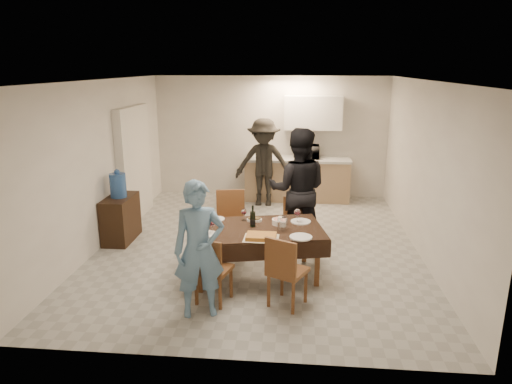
% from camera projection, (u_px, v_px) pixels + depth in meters
% --- Properties ---
extents(floor, '(5.00, 6.00, 0.02)m').
position_uv_depth(floor, '(258.00, 245.00, 7.39)').
color(floor, '#A5A5A0').
rests_on(floor, ground).
extents(ceiling, '(5.00, 6.00, 0.02)m').
position_uv_depth(ceiling, '(259.00, 80.00, 6.69)').
color(ceiling, white).
rests_on(ceiling, wall_back).
extents(wall_back, '(5.00, 0.02, 2.60)m').
position_uv_depth(wall_back, '(270.00, 137.00, 9.92)').
color(wall_back, silver).
rests_on(wall_back, floor).
extents(wall_front, '(5.00, 0.02, 2.60)m').
position_uv_depth(wall_front, '(230.00, 237.00, 4.16)').
color(wall_front, silver).
rests_on(wall_front, floor).
extents(wall_left, '(0.02, 6.00, 2.60)m').
position_uv_depth(wall_left, '(102.00, 164.00, 7.26)').
color(wall_left, silver).
rests_on(wall_left, floor).
extents(wall_right, '(0.02, 6.00, 2.60)m').
position_uv_depth(wall_right, '(425.00, 170.00, 6.82)').
color(wall_right, silver).
rests_on(wall_right, floor).
extents(stub_partition, '(0.15, 1.40, 2.10)m').
position_uv_depth(stub_partition, '(135.00, 163.00, 8.47)').
color(stub_partition, silver).
rests_on(stub_partition, floor).
extents(kitchen_base_cabinet, '(2.20, 0.60, 0.86)m').
position_uv_depth(kitchen_base_cabinet, '(297.00, 180.00, 9.79)').
color(kitchen_base_cabinet, '#9E805E').
rests_on(kitchen_base_cabinet, floor).
extents(kitchen_worktop, '(2.24, 0.64, 0.05)m').
position_uv_depth(kitchen_worktop, '(298.00, 159.00, 9.67)').
color(kitchen_worktop, '#B6B6B1').
rests_on(kitchen_worktop, kitchen_base_cabinet).
extents(upper_cabinet, '(1.20, 0.34, 0.70)m').
position_uv_depth(upper_cabinet, '(313.00, 113.00, 9.52)').
color(upper_cabinet, white).
rests_on(upper_cabinet, wall_back).
extents(dining_table, '(1.95, 1.38, 0.70)m').
position_uv_depth(dining_table, '(256.00, 230.00, 6.15)').
color(dining_table, black).
rests_on(dining_table, floor).
extents(chair_near_left, '(0.48, 0.49, 0.47)m').
position_uv_depth(chair_near_left, '(212.00, 264.00, 5.43)').
color(chair_near_left, brown).
rests_on(chair_near_left, floor).
extents(chair_near_right, '(0.55, 0.57, 0.48)m').
position_uv_depth(chair_near_right, '(288.00, 266.00, 5.34)').
color(chair_near_right, brown).
rests_on(chair_near_right, floor).
extents(chair_far_left, '(0.51, 0.52, 0.52)m').
position_uv_depth(chair_far_left, '(230.00, 219.00, 6.84)').
color(chair_far_left, brown).
rests_on(chair_far_left, floor).
extents(chair_far_right, '(0.52, 0.53, 0.47)m').
position_uv_depth(chair_far_right, '(290.00, 224.00, 6.78)').
color(chair_far_right, brown).
rests_on(chair_far_right, floor).
extents(console, '(0.40, 0.80, 0.74)m').
position_uv_depth(console, '(121.00, 219.00, 7.51)').
color(console, black).
rests_on(console, floor).
extents(water_jug, '(0.26, 0.26, 0.39)m').
position_uv_depth(water_jug, '(118.00, 185.00, 7.36)').
color(water_jug, '#3462AE').
rests_on(water_jug, console).
extents(wine_bottle, '(0.08, 0.08, 0.30)m').
position_uv_depth(wine_bottle, '(253.00, 216.00, 6.15)').
color(wine_bottle, black).
rests_on(wine_bottle, dining_table).
extents(water_pitcher, '(0.12, 0.12, 0.19)m').
position_uv_depth(water_pitcher, '(282.00, 224.00, 6.04)').
color(water_pitcher, white).
rests_on(water_pitcher, dining_table).
extents(savoury_tart, '(0.45, 0.34, 0.06)m').
position_uv_depth(savoury_tart, '(261.00, 237.00, 5.76)').
color(savoury_tart, gold).
rests_on(savoury_tart, dining_table).
extents(salad_bowl, '(0.19, 0.19, 0.08)m').
position_uv_depth(salad_bowl, '(279.00, 222.00, 6.28)').
color(salad_bowl, white).
rests_on(salad_bowl, dining_table).
extents(mushroom_dish, '(0.19, 0.19, 0.03)m').
position_uv_depth(mushroom_dish, '(254.00, 220.00, 6.41)').
color(mushroom_dish, white).
rests_on(mushroom_dish, dining_table).
extents(wine_glass_a, '(0.09, 0.09, 0.20)m').
position_uv_depth(wine_glass_a, '(212.00, 226.00, 5.92)').
color(wine_glass_a, white).
rests_on(wine_glass_a, dining_table).
extents(wine_glass_b, '(0.09, 0.09, 0.21)m').
position_uv_depth(wine_glass_b, '(297.00, 216.00, 6.30)').
color(wine_glass_b, white).
rests_on(wine_glass_b, dining_table).
extents(wine_glass_c, '(0.08, 0.08, 0.17)m').
position_uv_depth(wine_glass_c, '(244.00, 214.00, 6.42)').
color(wine_glass_c, white).
rests_on(wine_glass_c, dining_table).
extents(plate_near_left, '(0.25, 0.25, 0.01)m').
position_uv_depth(plate_near_left, '(208.00, 234.00, 5.90)').
color(plate_near_left, white).
rests_on(plate_near_left, dining_table).
extents(plate_near_right, '(0.29, 0.29, 0.02)m').
position_uv_depth(plate_near_right, '(301.00, 237.00, 5.80)').
color(plate_near_right, white).
rests_on(plate_near_right, dining_table).
extents(plate_far_left, '(0.25, 0.25, 0.01)m').
position_uv_depth(plate_far_left, '(216.00, 219.00, 6.48)').
color(plate_far_left, white).
rests_on(plate_far_left, dining_table).
extents(plate_far_right, '(0.28, 0.28, 0.02)m').
position_uv_depth(plate_far_right, '(301.00, 222.00, 6.37)').
color(plate_far_right, white).
rests_on(plate_far_right, dining_table).
extents(microwave, '(0.52, 0.35, 0.29)m').
position_uv_depth(microwave, '(307.00, 152.00, 9.61)').
color(microwave, white).
rests_on(microwave, kitchen_worktop).
extents(person_near, '(0.67, 0.54, 1.60)m').
position_uv_depth(person_near, '(199.00, 250.00, 5.15)').
color(person_near, '#5F87AD').
rests_on(person_near, floor).
extents(person_far, '(0.96, 0.76, 1.92)m').
position_uv_depth(person_far, '(298.00, 190.00, 7.03)').
color(person_far, black).
rests_on(person_far, floor).
extents(person_kitchen, '(1.16, 0.67, 1.79)m').
position_uv_depth(person_kitchen, '(264.00, 163.00, 9.30)').
color(person_kitchen, black).
rests_on(person_kitchen, floor).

